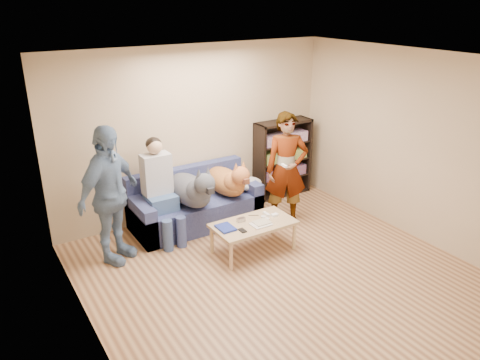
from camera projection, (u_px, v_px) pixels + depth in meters
ground at (293, 285)px, 5.60m from camera, size 5.00×5.00×0.00m
ceiling at (304, 63)px, 4.65m from camera, size 5.00×5.00×0.00m
wall_back at (195, 132)px, 7.10m from camera, size 4.50×0.00×4.50m
wall_left at (92, 236)px, 4.02m from camera, size 0.00×5.00×5.00m
wall_right at (430, 151)px, 6.23m from camera, size 0.00×5.00×5.00m
blanket at (247, 183)px, 7.26m from camera, size 0.48×0.40×0.17m
person_standing_right at (286, 169)px, 6.86m from camera, size 0.74×0.64×1.71m
person_standing_left at (109, 196)px, 5.83m from camera, size 1.12×0.96×1.81m
held_controller at (284, 166)px, 6.55m from camera, size 0.05×0.12×0.03m
notebook_blue at (226, 228)px, 6.05m from camera, size 0.20×0.26×0.03m
papers at (261, 224)px, 6.15m from camera, size 0.26×0.20×0.02m
magazine at (262, 222)px, 6.18m from camera, size 0.22×0.17×0.01m
camera_silver at (241, 220)px, 6.23m from camera, size 0.11×0.06×0.05m
controller_a at (266, 214)px, 6.42m from camera, size 0.04×0.13×0.03m
controller_b at (275, 215)px, 6.39m from camera, size 0.09×0.06×0.03m
headphone_cup_a at (267, 219)px, 6.29m from camera, size 0.07×0.07×0.02m
headphone_cup_b at (263, 217)px, 6.35m from camera, size 0.07×0.07×0.02m
pen_orange at (259, 228)px, 6.07m from camera, size 0.13×0.06×0.01m
pen_black at (254, 215)px, 6.41m from camera, size 0.13×0.08×0.01m
wallet at (242, 230)px, 5.99m from camera, size 0.07×0.12×0.02m
sofa at (195, 206)px, 7.03m from camera, size 1.90×0.85×0.82m
person_seated at (160, 186)px, 6.47m from camera, size 0.40×0.73×1.47m
dog_gray at (192, 189)px, 6.63m from camera, size 0.48×1.28×0.69m
dog_tan at (228, 181)px, 7.00m from camera, size 0.44×1.18×0.63m
coffee_table at (253, 226)px, 6.22m from camera, size 1.10×0.60×0.42m
bookshelf at (282, 157)px, 7.96m from camera, size 1.00×0.34×1.30m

